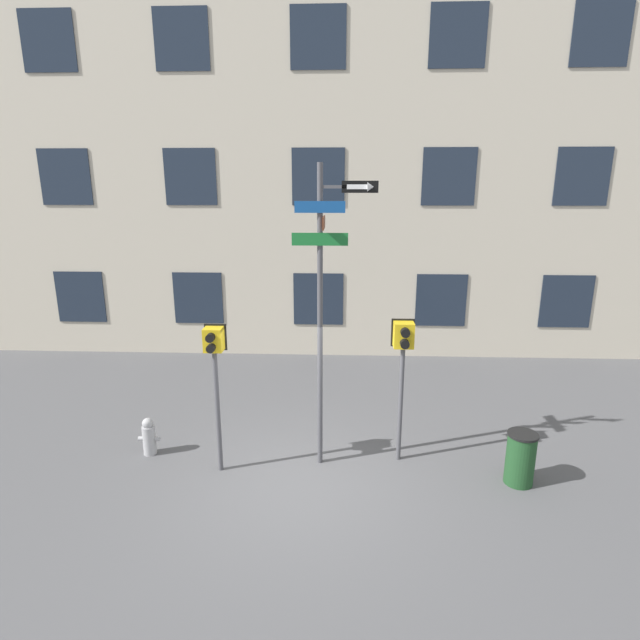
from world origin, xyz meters
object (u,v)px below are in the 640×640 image
(street_sign_pole, at_px, (324,295))
(pedestrian_signal_left, at_px, (215,360))
(fire_hydrant, at_px, (149,437))
(trash_bin, at_px, (520,458))
(pedestrian_signal_right, at_px, (403,351))

(street_sign_pole, distance_m, pedestrian_signal_left, 2.06)
(pedestrian_signal_left, relative_size, fire_hydrant, 3.66)
(trash_bin, bearing_deg, pedestrian_signal_left, 178.04)
(pedestrian_signal_right, height_order, trash_bin, pedestrian_signal_right)
(pedestrian_signal_left, xyz_separation_m, fire_hydrant, (-1.42, 0.48, -1.67))
(pedestrian_signal_right, xyz_separation_m, fire_hydrant, (-4.52, -0.01, -1.70))
(fire_hydrant, bearing_deg, pedestrian_signal_right, 0.10)
(pedestrian_signal_right, relative_size, trash_bin, 2.87)
(pedestrian_signal_left, bearing_deg, pedestrian_signal_right, 8.89)
(street_sign_pole, bearing_deg, pedestrian_signal_left, -169.76)
(street_sign_pole, bearing_deg, trash_bin, -8.61)
(trash_bin, bearing_deg, pedestrian_signal_right, 160.93)
(pedestrian_signal_right, distance_m, fire_hydrant, 4.83)
(pedestrian_signal_left, distance_m, fire_hydrant, 2.25)
(pedestrian_signal_left, height_order, fire_hydrant, pedestrian_signal_left)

